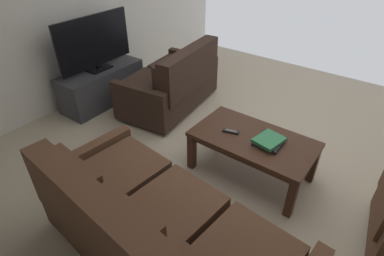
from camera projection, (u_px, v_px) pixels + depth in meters
The scene contains 8 objects.
ground_plane at pixel (253, 156), 3.38m from camera, with size 5.29×5.50×0.01m, color #B7A88E.
sofa_main at pixel (156, 235), 2.08m from camera, with size 2.00×1.04×0.88m.
loveseat_near at pixel (173, 83), 4.05m from camera, with size 0.96×1.47×0.87m.
coffee_table at pixel (253, 143), 2.92m from camera, with size 1.14×0.64×0.45m.
tv_stand at pixel (102, 86), 4.24m from camera, with size 0.49×1.20×0.49m.
flat_tv at pixel (94, 42), 3.90m from camera, with size 0.21×1.11×0.70m.
book_stack at pixel (269, 141), 2.80m from camera, with size 0.25×0.31×0.06m.
tv_remote at pixel (231, 131), 2.95m from camera, with size 0.17×0.08×0.02m.
Camera 1 is at (-1.04, 2.50, 2.14)m, focal length 28.68 mm.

